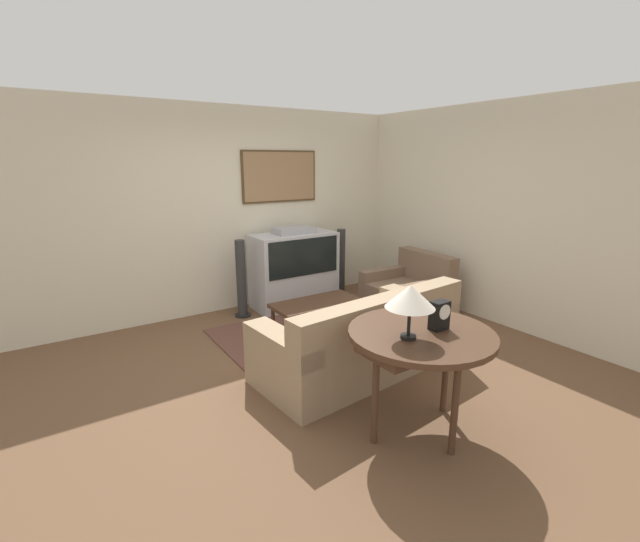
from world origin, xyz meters
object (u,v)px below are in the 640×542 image
(mantel_clock, at_px, (439,315))
(speaker_tower_left, at_px, (241,281))
(table_lamp, at_px, (410,297))
(coffee_table, at_px, (317,305))
(console_table, at_px, (421,340))
(speaker_tower_right, at_px, (341,265))
(armchair, at_px, (408,293))
(tv, at_px, (294,269))
(couch, at_px, (361,342))

(mantel_clock, distance_m, speaker_tower_left, 3.12)
(speaker_tower_left, bearing_deg, table_lamp, -91.15)
(coffee_table, xyz_separation_m, console_table, (-0.37, -1.98, 0.37))
(table_lamp, relative_size, speaker_tower_right, 0.38)
(table_lamp, height_order, mantel_clock, table_lamp)
(coffee_table, bearing_deg, table_lamp, -105.19)
(console_table, bearing_deg, armchair, 46.73)
(mantel_clock, bearing_deg, speaker_tower_right, 66.07)
(tv, distance_m, speaker_tower_left, 0.81)
(armchair, relative_size, table_lamp, 2.61)
(tv, relative_size, mantel_clock, 5.44)
(tv, distance_m, mantel_clock, 3.16)
(tv, distance_m, coffee_table, 1.13)
(armchair, bearing_deg, table_lamp, -42.46)
(tv, bearing_deg, speaker_tower_right, -0.95)
(armchair, height_order, table_lamp, table_lamp)
(armchair, height_order, console_table, console_table)
(coffee_table, distance_m, console_table, 2.05)
(coffee_table, relative_size, mantel_clock, 4.84)
(armchair, bearing_deg, couch, -55.88)
(mantel_clock, height_order, speaker_tower_right, mantel_clock)
(speaker_tower_right, bearing_deg, tv, 179.05)
(tv, height_order, couch, tv)
(tv, bearing_deg, armchair, -43.81)
(couch, distance_m, speaker_tower_left, 2.09)
(couch, xyz_separation_m, table_lamp, (-0.42, -1.02, 0.81))
(couch, bearing_deg, armchair, -153.70)
(coffee_table, height_order, speaker_tower_left, speaker_tower_left)
(couch, relative_size, table_lamp, 5.36)
(coffee_table, xyz_separation_m, mantel_clock, (-0.24, -2.02, 0.55))
(couch, xyz_separation_m, mantel_clock, (-0.11, -1.02, 0.62))
(couch, height_order, table_lamp, table_lamp)
(mantel_clock, height_order, speaker_tower_left, mantel_clock)
(couch, height_order, console_table, couch)
(table_lamp, xyz_separation_m, speaker_tower_right, (1.67, 3.07, -0.63))
(tv, relative_size, console_table, 1.10)
(speaker_tower_left, bearing_deg, couch, -80.08)
(tv, bearing_deg, couch, -102.18)
(coffee_table, bearing_deg, couch, -97.27)
(couch, relative_size, coffee_table, 1.99)
(mantel_clock, bearing_deg, tv, 79.72)
(coffee_table, height_order, table_lamp, table_lamp)
(tv, bearing_deg, speaker_tower_left, -179.05)
(speaker_tower_left, bearing_deg, speaker_tower_right, 0.00)
(table_lamp, bearing_deg, couch, 67.65)
(tv, relative_size, armchair, 1.16)
(armchair, bearing_deg, tv, -130.93)
(table_lamp, distance_m, speaker_tower_right, 3.56)
(couch, height_order, armchair, couch)
(table_lamp, height_order, speaker_tower_right, table_lamp)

